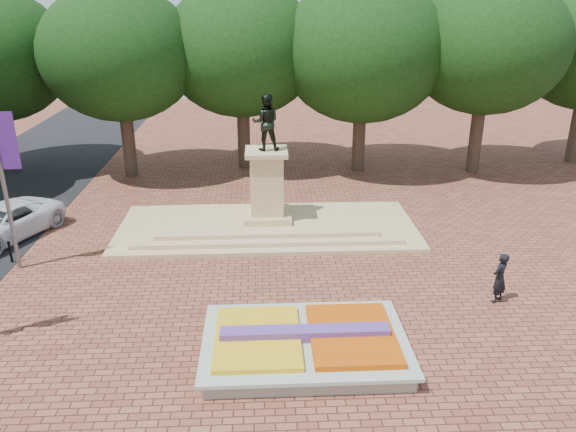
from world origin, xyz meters
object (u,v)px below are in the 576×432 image
object	(u,v)px
van	(3,223)
monument	(267,212)
flower_bed	(306,343)
pedestrian	(500,278)

from	to	relation	value
van	monument	bearing A→B (deg)	27.16
flower_bed	van	xyz separation A→B (m)	(-13.03, 9.51, 0.41)
flower_bed	pedestrian	size ratio (longest dim) A/B	3.31
monument	pedestrian	size ratio (longest dim) A/B	7.35
pedestrian	van	bearing A→B (deg)	-57.13
monument	van	distance (m)	12.01
flower_bed	van	world-z (taller)	van
flower_bed	van	bearing A→B (deg)	143.86
flower_bed	pedestrian	bearing A→B (deg)	21.75
van	pedestrian	world-z (taller)	pedestrian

